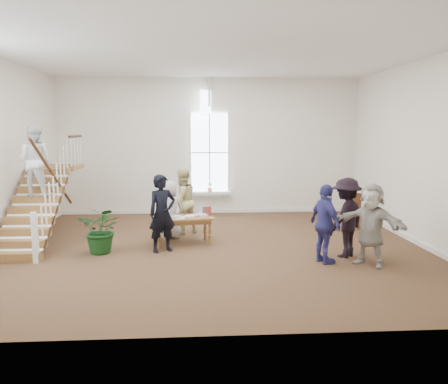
{
  "coord_description": "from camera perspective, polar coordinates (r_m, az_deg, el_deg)",
  "views": [
    {
      "loc": [
        -0.43,
        -10.15,
        2.82
      ],
      "look_at": [
        0.23,
        0.4,
        1.3
      ],
      "focal_mm": 35.0,
      "sensor_mm": 36.0,
      "label": 1
    }
  ],
  "objects": [
    {
      "name": "elderly_woman",
      "position": [
        11.4,
        -7.08,
        -2.29
      ],
      "size": [
        0.86,
        0.71,
        1.51
      ],
      "primitive_type": "imported",
      "rotation": [
        0.0,
        0.0,
        3.49
      ],
      "color": "#BAB3AC",
      "rests_on": "ground"
    },
    {
      "name": "library_table",
      "position": [
        10.83,
        -5.4,
        -3.67
      ],
      "size": [
        1.56,
        0.99,
        0.74
      ],
      "rotation": [
        0.0,
        0.0,
        0.2
      ],
      "color": "brown",
      "rests_on": "ground"
    },
    {
      "name": "woman_cluster_b",
      "position": [
        10.04,
        15.65,
        -3.23
      ],
      "size": [
        1.29,
        1.24,
        1.77
      ],
      "primitive_type": "imported",
      "rotation": [
        0.0,
        0.0,
        3.86
      ],
      "color": "black",
      "rests_on": "ground"
    },
    {
      "name": "police_officer",
      "position": [
        10.16,
        -8.07,
        -2.78
      ],
      "size": [
        0.78,
        0.69,
        1.8
      ],
      "primitive_type": "imported",
      "rotation": [
        0.0,
        0.0,
        0.49
      ],
      "color": "black",
      "rests_on": "ground"
    },
    {
      "name": "person_yellow",
      "position": [
        11.86,
        -5.5,
        -1.19
      ],
      "size": [
        1.1,
        1.05,
        1.79
      ],
      "primitive_type": "imported",
      "rotation": [
        0.0,
        0.0,
        3.73
      ],
      "color": "#D0C782",
      "rests_on": "ground"
    },
    {
      "name": "woman_cluster_a",
      "position": [
        9.44,
        13.09,
        -4.1
      ],
      "size": [
        0.68,
        1.07,
        1.69
      ],
      "primitive_type": "imported",
      "rotation": [
        0.0,
        0.0,
        1.87
      ],
      "color": "navy",
      "rests_on": "ground"
    },
    {
      "name": "staircase",
      "position": [
        11.64,
        -23.21,
        1.61
      ],
      "size": [
        1.1,
        4.1,
        2.92
      ],
      "color": "brown",
      "rests_on": "ground"
    },
    {
      "name": "room_shell",
      "position": [
        14.75,
        -1.87,
        -1.25
      ],
      "size": [
        10.49,
        10.0,
        10.0
      ],
      "color": "white",
      "rests_on": "ground"
    },
    {
      "name": "ground",
      "position": [
        10.54,
        -1.12,
        -7.32
      ],
      "size": [
        10.0,
        10.0,
        0.0
      ],
      "primitive_type": "plane",
      "color": "#4D301E",
      "rests_on": "ground"
    },
    {
      "name": "woman_cluster_c",
      "position": [
        9.55,
        18.63,
        -4.07
      ],
      "size": [
        1.46,
        1.51,
        1.72
      ],
      "primitive_type": "imported",
      "rotation": [
        0.0,
        0.0,
        5.47
      ],
      "color": "#B4AEA2",
      "rests_on": "ground"
    },
    {
      "name": "floor_plant",
      "position": [
        10.4,
        -15.64,
        -4.75
      ],
      "size": [
        1.17,
        1.08,
        1.09
      ],
      "primitive_type": "imported",
      "rotation": [
        0.0,
        0.0,
        -0.27
      ],
      "color": "#123B15",
      "rests_on": "ground"
    },
    {
      "name": "side_chair",
      "position": [
        13.05,
        16.49,
        -2.11
      ],
      "size": [
        0.57,
        0.57,
        1.01
      ],
      "rotation": [
        0.0,
        0.0,
        -0.41
      ],
      "color": "#35190E",
      "rests_on": "ground"
    }
  ]
}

